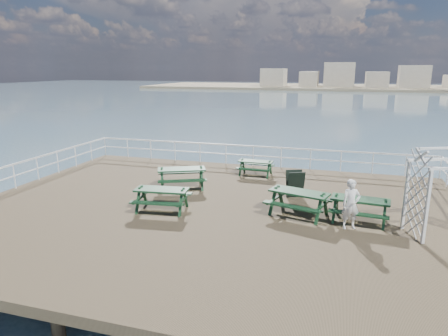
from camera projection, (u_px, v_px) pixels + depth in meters
ground at (212, 212)px, 14.66m from camera, size 18.00×14.00×0.30m
sea_backdrop at (371, 84)px, 135.79m from camera, size 300.00×300.00×9.20m
railing at (229, 169)px, 16.81m from camera, size 17.77×13.76×1.10m
picnic_table_a at (182, 174)px, 17.02m from camera, size 2.49×2.30×0.97m
picnic_table_b at (256, 165)px, 19.10m from camera, size 1.66×1.35×0.79m
picnic_table_c at (360, 205)px, 13.28m from camera, size 2.02×1.69×0.91m
picnic_table_d at (162, 195)px, 14.32m from camera, size 2.06×1.74×0.92m
picnic_table_e at (299, 198)px, 13.86m from camera, size 2.37×2.10×0.98m
trellis_arbor at (448, 196)px, 12.09m from camera, size 2.51×1.96×2.76m
sandwich_board at (295, 184)px, 15.80m from camera, size 0.81×0.73×1.10m
person at (351, 204)px, 12.65m from camera, size 0.69×0.58×1.62m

